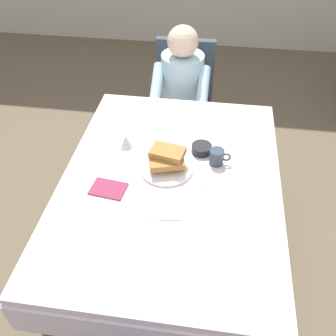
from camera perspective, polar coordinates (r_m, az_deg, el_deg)
name	(u,v)px	position (r m, az deg, el deg)	size (l,w,h in m)	color
ground_plane	(170,262)	(2.47, 0.32, -14.12)	(14.00, 14.00, 0.00)	brown
dining_table_main	(171,191)	(1.96, 0.39, -3.47)	(1.12, 1.52, 0.74)	silver
chair_diner	(183,94)	(2.97, 2.33, 11.10)	(0.44, 0.45, 0.93)	#384251
diner_person	(181,89)	(2.76, 2.04, 11.93)	(0.40, 0.43, 1.12)	silver
plate_breakfast	(166,168)	(1.95, -0.27, 0.06)	(0.28, 0.28, 0.02)	white
breakfast_stack	(167,159)	(1.91, -0.14, 1.43)	(0.20, 0.19, 0.10)	#A36B33
cup_coffee	(217,157)	(1.98, 7.46, 1.69)	(0.11, 0.08, 0.08)	#333D4C
bowl_butter	(202,149)	(2.05, 5.13, 2.94)	(0.11, 0.11, 0.04)	black
syrup_pitcher	(126,142)	(2.08, -6.41, 4.01)	(0.08, 0.08, 0.07)	silver
fork_left_of_plate	(130,167)	(1.97, -5.84, 0.08)	(0.18, 0.01, 0.01)	silver
knife_right_of_plate	(202,175)	(1.93, 5.24, -1.00)	(0.20, 0.01, 0.01)	silver
spoon_near_edge	(165,219)	(1.71, -0.48, -7.80)	(0.15, 0.01, 0.01)	silver
napkin_folded	(108,189)	(1.87, -9.05, -3.13)	(0.17, 0.12, 0.01)	#8C2D4C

